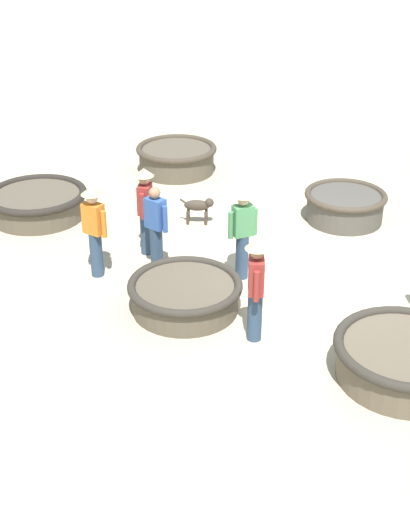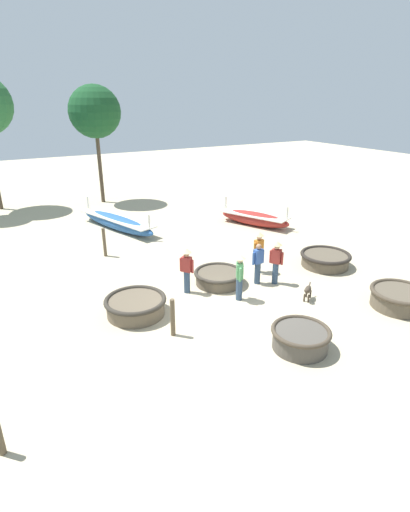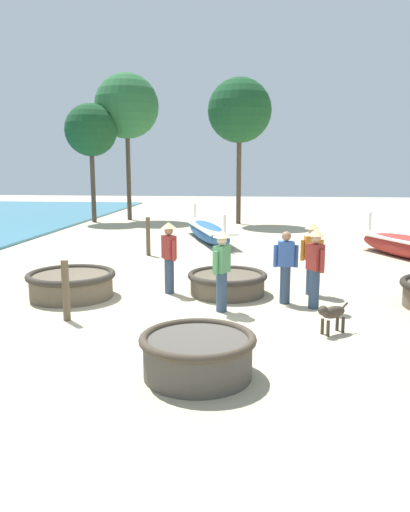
% 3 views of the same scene
% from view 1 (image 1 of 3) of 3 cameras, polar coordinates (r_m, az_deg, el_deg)
% --- Properties ---
extents(ground_plane, '(80.00, 80.00, 0.00)m').
position_cam_1_polar(ground_plane, '(12.46, 8.11, -1.96)').
color(ground_plane, '#BCAD8C').
extents(coracle_beside_post, '(1.85, 1.85, 0.51)m').
position_cam_1_polar(coracle_beside_post, '(11.40, -1.60, -3.06)').
color(coracle_beside_post, brown).
rests_on(coracle_beside_post, ground).
extents(coracle_nearest, '(1.90, 1.90, 0.64)m').
position_cam_1_polar(coracle_nearest, '(16.99, -2.29, 7.87)').
color(coracle_nearest, brown).
rests_on(coracle_nearest, ground).
extents(coracle_center, '(1.99, 1.99, 0.59)m').
position_cam_1_polar(coracle_center, '(10.25, 15.67, -7.89)').
color(coracle_center, brown).
rests_on(coracle_center, ground).
extents(coracle_front_left, '(2.05, 2.05, 0.56)m').
position_cam_1_polar(coracle_front_left, '(15.00, -13.26, 4.19)').
color(coracle_front_left, brown).
rests_on(coracle_front_left, ground).
extents(coracle_tilted, '(1.65, 1.65, 0.61)m').
position_cam_1_polar(coracle_tilted, '(14.69, 11.13, 4.01)').
color(coracle_tilted, '#4C473F').
rests_on(coracle_tilted, ground).
extents(fisherman_by_coracle, '(0.39, 0.43, 1.67)m').
position_cam_1_polar(fisherman_by_coracle, '(10.36, 4.10, -2.22)').
color(fisherman_by_coracle, '#2D425B').
rests_on(fisherman_by_coracle, ground).
extents(fisherman_hauling, '(0.37, 0.46, 1.67)m').
position_cam_1_polar(fisherman_hauling, '(12.89, -4.81, 4.04)').
color(fisherman_hauling, '#2D425B').
rests_on(fisherman_hauling, ground).
extents(fisherman_standing_right, '(0.53, 0.36, 1.67)m').
position_cam_1_polar(fisherman_standing_right, '(12.22, -8.86, 2.42)').
color(fisherman_standing_right, '#2D425B').
rests_on(fisherman_standing_right, ground).
extents(fisherman_standing_left, '(0.36, 0.48, 1.67)m').
position_cam_1_polar(fisherman_standing_left, '(12.02, 3.04, 2.28)').
color(fisherman_standing_left, '#2D425B').
rests_on(fisherman_standing_left, ground).
extents(fisherman_with_hat, '(0.53, 0.23, 1.57)m').
position_cam_1_polar(fisherman_with_hat, '(12.35, -3.96, 2.36)').
color(fisherman_with_hat, '#2D425B').
rests_on(fisherman_with_hat, ground).
extents(dog, '(0.58, 0.47, 0.55)m').
position_cam_1_polar(dog, '(14.27, -0.48, 4.00)').
color(dog, '#3D3328').
rests_on(dog, ground).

